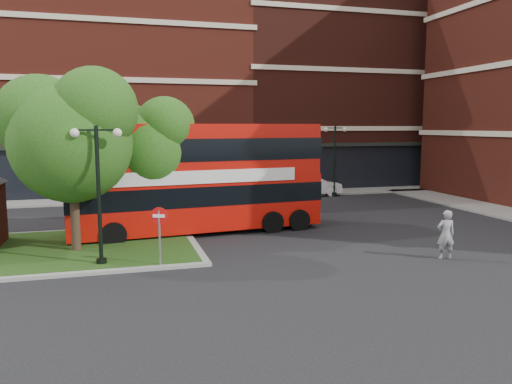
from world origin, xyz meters
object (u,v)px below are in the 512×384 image
object	(u,v)px
woman	(446,234)
car_silver	(153,194)
car_white	(310,186)
bus	(197,171)

from	to	relation	value
woman	car_silver	world-z (taller)	woman
car_white	bus	bearing A→B (deg)	131.66
car_silver	car_white	size ratio (longest dim) A/B	0.79
bus	car_white	size ratio (longest dim) A/B	2.61
bus	car_white	bearing A→B (deg)	39.79
bus	car_silver	bearing A→B (deg)	92.33
car_silver	car_white	world-z (taller)	car_white
car_white	car_silver	bearing A→B (deg)	88.98
woman	car_white	distance (m)	17.31
car_silver	bus	bearing A→B (deg)	-177.56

